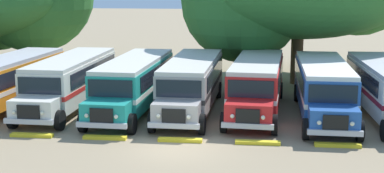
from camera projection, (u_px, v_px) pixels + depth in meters
The scene contains 12 objects.
ground_plane at pixel (177, 149), 23.88m from camera, with size 220.00×220.00×0.00m, color #937F60.
parked_bus_slot_0 at pixel (9, 80), 31.39m from camera, with size 3.27×10.93×2.82m.
parked_bus_slot_1 at pixel (71, 80), 31.43m from camera, with size 2.91×10.87×2.82m.
parked_bus_slot_2 at pixel (134, 82), 30.76m from camera, with size 3.11×10.90×2.82m.
parked_bus_slot_3 at pixel (192, 82), 30.68m from camera, with size 2.96×10.88×2.82m.
parked_bus_slot_4 at pixel (257, 82), 30.60m from camera, with size 3.37×10.94×2.82m.
parked_bus_slot_5 at pixel (323, 86), 29.54m from camera, with size 2.88×10.86×2.82m.
curb_wheelstop_1 at pixel (32, 135), 25.69m from camera, with size 2.00×0.36×0.15m, color yellow.
curb_wheelstop_2 at pixel (105, 138), 25.31m from camera, with size 2.00×0.36×0.15m, color yellow.
curb_wheelstop_3 at pixel (180, 140), 24.93m from camera, with size 2.00×0.36×0.15m, color yellow.
curb_wheelstop_4 at pixel (258, 143), 24.55m from camera, with size 2.00×0.36×0.15m, color yellow.
curb_wheelstop_5 at pixel (338, 145), 24.16m from camera, with size 2.00×0.36×0.15m, color yellow.
Camera 1 is at (3.22, -22.70, 7.24)m, focal length 51.80 mm.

